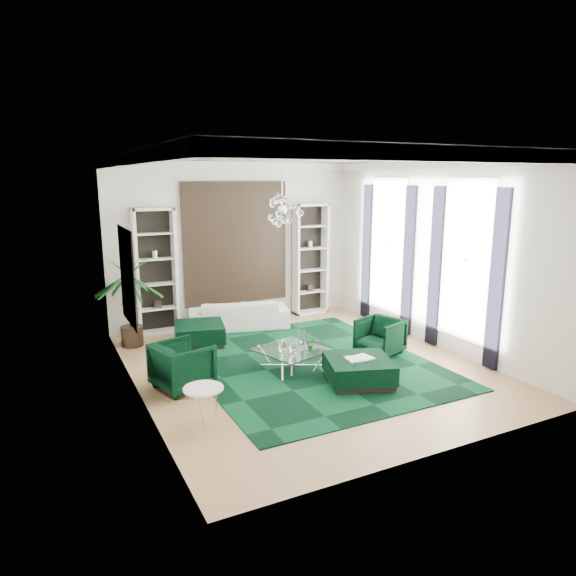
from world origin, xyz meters
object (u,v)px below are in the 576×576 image
ottoman_front (359,371)px  palm (129,288)px  armchair_right (380,336)px  side_table (204,406)px  sofa (239,314)px  ottoman_side (199,334)px  armchair_left (182,365)px  coffee_table (292,359)px

ottoman_front → palm: 4.97m
armchair_right → side_table: (-4.03, -1.33, -0.09)m
sofa → ottoman_side: bearing=47.1°
sofa → ottoman_front: size_ratio=2.13×
ottoman_front → armchair_right: bearing=40.6°
sofa → armchair_left: (-2.10, -2.85, 0.06)m
sofa → armchair_right: 3.47m
coffee_table → ottoman_side: ottoman_side is taller
coffee_table → armchair_right: bearing=-1.3°
ottoman_side → ottoman_front: ottoman_side is taller
ottoman_side → side_table: bearing=-105.9°
armchair_left → coffee_table: (2.01, -0.04, -0.20)m
sofa → coffee_table: sofa is taller
armchair_left → ottoman_front: size_ratio=0.81×
ottoman_front → sofa: bearing=99.3°
coffee_table → palm: bearing=131.5°
ottoman_side → ottoman_front: 3.68m
ottoman_front → coffee_table: bearing=124.2°
armchair_left → ottoman_front: bearing=-128.5°
armchair_right → ottoman_front: (-1.21, -1.03, -0.15)m
ottoman_side → side_table: (-1.00, -3.49, 0.05)m
sofa → palm: bearing=18.9°
side_table → armchair_right: bearing=18.2°
sofa → ottoman_front: 4.02m
ottoman_front → side_table: 2.84m
armchair_left → coffee_table: 2.02m
ottoman_side → ottoman_front: size_ratio=0.94×
ottoman_side → side_table: side_table is taller
ottoman_front → side_table: size_ratio=1.88×
ottoman_side → palm: bearing=156.4°
armchair_right → ottoman_side: bearing=-144.0°
ottoman_side → palm: (-1.27, 0.56, 1.01)m
ottoman_side → side_table: size_ratio=1.77×
ottoman_side → palm: size_ratio=0.41×
coffee_table → ottoman_side: 2.39m
coffee_table → ottoman_side: size_ratio=1.10×
sofa → ottoman_side: size_ratio=2.27×
armchair_right → ottoman_side: (-3.03, 2.17, -0.14)m
coffee_table → armchair_left: bearing=178.9°
armchair_left → side_table: (-0.08, -1.41, -0.12)m
side_table → coffee_table: bearing=33.2°
ottoman_front → side_table: side_table is taller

